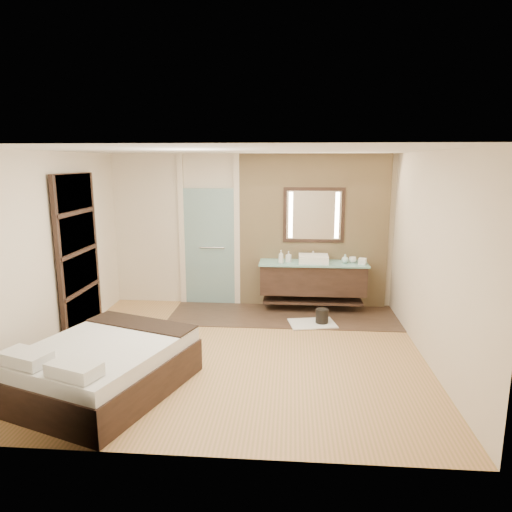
# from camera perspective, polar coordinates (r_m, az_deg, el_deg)

# --- Properties ---
(floor) EXTENTS (5.00, 5.00, 0.00)m
(floor) POSITION_cam_1_polar(r_m,az_deg,el_deg) (6.37, -2.41, -12.00)
(floor) COLOR #9D7A41
(floor) RESTS_ON ground
(tile_strip) EXTENTS (3.80, 1.30, 0.01)m
(tile_strip) POSITION_cam_1_polar(r_m,az_deg,el_deg) (7.82, 3.42, -7.38)
(tile_strip) COLOR #36271D
(tile_strip) RESTS_ON floor
(stone_wall) EXTENTS (2.60, 0.08, 2.70)m
(stone_wall) POSITION_cam_1_polar(r_m,az_deg,el_deg) (8.10, 7.16, 3.02)
(stone_wall) COLOR tan
(stone_wall) RESTS_ON floor
(vanity) EXTENTS (1.85, 0.55, 0.88)m
(vanity) POSITION_cam_1_polar(r_m,az_deg,el_deg) (7.97, 7.11, -2.77)
(vanity) COLOR black
(vanity) RESTS_ON stone_wall
(mirror_unit) EXTENTS (1.06, 0.04, 0.96)m
(mirror_unit) POSITION_cam_1_polar(r_m,az_deg,el_deg) (8.01, 7.23, 5.09)
(mirror_unit) COLOR black
(mirror_unit) RESTS_ON stone_wall
(frosted_door) EXTENTS (1.10, 0.12, 2.70)m
(frosted_door) POSITION_cam_1_polar(r_m,az_deg,el_deg) (8.25, -5.82, 1.76)
(frosted_door) COLOR #B6E6E6
(frosted_door) RESTS_ON floor
(shoji_partition) EXTENTS (0.06, 1.20, 2.40)m
(shoji_partition) POSITION_cam_1_polar(r_m,az_deg,el_deg) (7.25, -21.30, 0.16)
(shoji_partition) COLOR black
(shoji_partition) RESTS_ON floor
(bed) EXTENTS (1.98, 2.21, 0.70)m
(bed) POSITION_cam_1_polar(r_m,az_deg,el_deg) (5.57, -18.46, -12.98)
(bed) COLOR black
(bed) RESTS_ON floor
(bath_mat) EXTENTS (0.81, 0.64, 0.02)m
(bath_mat) POSITION_cam_1_polar(r_m,az_deg,el_deg) (7.44, 7.04, -8.36)
(bath_mat) COLOR silver
(bath_mat) RESTS_ON floor
(waste_bin) EXTENTS (0.21, 0.21, 0.25)m
(waste_bin) POSITION_cam_1_polar(r_m,az_deg,el_deg) (7.44, 8.24, -7.52)
(waste_bin) COLOR black
(waste_bin) RESTS_ON floor
(tissue_box) EXTENTS (0.15, 0.15, 0.10)m
(tissue_box) POSITION_cam_1_polar(r_m,az_deg,el_deg) (7.89, 13.16, -0.64)
(tissue_box) COLOR white
(tissue_box) RESTS_ON vanity
(soap_bottle_a) EXTENTS (0.11, 0.11, 0.23)m
(soap_bottle_a) POSITION_cam_1_polar(r_m,az_deg,el_deg) (7.75, 3.14, -0.09)
(soap_bottle_a) COLOR silver
(soap_bottle_a) RESTS_ON vanity
(soap_bottle_b) EXTENTS (0.10, 0.10, 0.19)m
(soap_bottle_b) POSITION_cam_1_polar(r_m,az_deg,el_deg) (7.86, 4.09, -0.07)
(soap_bottle_b) COLOR #B2B2B2
(soap_bottle_b) RESTS_ON vanity
(soap_bottle_c) EXTENTS (0.13, 0.13, 0.15)m
(soap_bottle_c) POSITION_cam_1_polar(r_m,az_deg,el_deg) (7.92, 11.07, -0.31)
(soap_bottle_c) COLOR #AAD6D0
(soap_bottle_c) RESTS_ON vanity
(cup) EXTENTS (0.13, 0.13, 0.10)m
(cup) POSITION_cam_1_polar(r_m,az_deg,el_deg) (7.98, 11.98, -0.46)
(cup) COLOR white
(cup) RESTS_ON vanity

